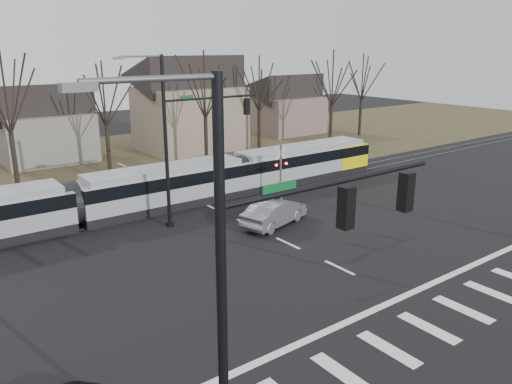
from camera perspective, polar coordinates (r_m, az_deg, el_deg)
ground at (r=24.32m, az=12.93°, el=-10.03°), size 140.00×140.00×0.00m
grass_verge at (r=50.01m, az=-15.92°, el=3.42°), size 140.00×28.00×0.01m
crosswalk at (r=22.28m, az=20.92°, el=-13.32°), size 27.00×2.60×0.01m
stop_line at (r=23.34m, az=16.33°, el=-11.46°), size 28.00×0.35×0.01m
lane_dashes at (r=35.92m, az=-6.67°, el=-0.99°), size 0.18×30.00×0.01m
rail_pair at (r=35.75m, az=-6.51°, el=-1.03°), size 90.00×1.52×0.06m
tram at (r=34.32m, az=-10.54°, el=0.74°), size 38.05×2.82×2.88m
sedan at (r=30.70m, az=2.13°, el=-2.35°), size 4.37×5.83×1.61m
signal_pole_near_left at (r=11.33m, az=2.94°, el=-9.45°), size 9.28×0.44×10.20m
signal_pole_far at (r=30.49m, az=-7.63°, el=6.88°), size 9.28×0.44×10.20m
rail_crossing_signal at (r=35.60m, az=2.83°, el=2.08°), size 1.08×0.36×4.00m
tree_row at (r=44.47m, az=-11.17°, el=8.74°), size 59.20×7.20×10.00m
house_b at (r=51.69m, az=-23.10°, el=7.62°), size 8.64×7.56×7.65m
house_c at (r=53.82m, az=-7.67°, el=10.42°), size 10.80×8.64×10.10m
house_d at (r=64.08m, az=3.45°, el=10.32°), size 8.64×7.56×7.65m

